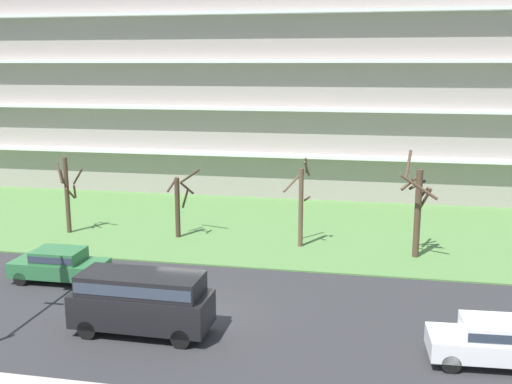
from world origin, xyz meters
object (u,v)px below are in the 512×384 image
(tree_center, at_px, (301,203))
(sedan_green_center_right, at_px, (59,264))
(tree_left, at_px, (179,202))
(van_black_center_left, at_px, (142,298))
(tree_far_left, at_px, (68,193))
(sedan_white_near_left, at_px, (495,340))
(tree_right, at_px, (417,206))

(tree_center, height_order, sedan_green_center_right, tree_center)
(tree_left, distance_m, van_black_center_left, 12.90)
(tree_center, relative_size, sedan_green_center_right, 1.15)
(tree_far_left, distance_m, van_black_center_left, 15.47)
(tree_far_left, relative_size, van_black_center_left, 0.89)
(tree_left, bearing_deg, sedan_white_near_left, -39.59)
(tree_far_left, bearing_deg, sedan_white_near_left, -29.00)
(tree_left, distance_m, sedan_white_near_left, 19.81)
(tree_right, distance_m, van_black_center_left, 15.60)
(tree_right, relative_size, sedan_green_center_right, 1.28)
(tree_left, height_order, tree_center, tree_center)
(tree_right, bearing_deg, sedan_green_center_right, -157.43)
(tree_left, xyz_separation_m, tree_center, (7.14, -0.50, 0.37))
(van_black_center_left, relative_size, sedan_green_center_right, 1.18)
(tree_center, relative_size, sedan_white_near_left, 1.13)
(sedan_green_center_right, bearing_deg, tree_left, -112.14)
(tree_far_left, relative_size, sedan_white_near_left, 1.03)
(sedan_white_near_left, bearing_deg, tree_left, 137.21)
(tree_left, bearing_deg, tree_right, -5.39)
(tree_left, relative_size, sedan_white_near_left, 0.91)
(tree_right, height_order, sedan_green_center_right, tree_right)
(tree_center, distance_m, tree_right, 6.18)
(tree_left, height_order, van_black_center_left, tree_left)
(tree_far_left, xyz_separation_m, sedan_white_near_left, (22.03, -12.21, -1.63))
(tree_far_left, xyz_separation_m, sedan_green_center_right, (3.58, -7.71, -1.63))
(tree_right, xyz_separation_m, van_black_center_left, (-10.62, -11.35, -1.40))
(tree_far_left, relative_size, tree_center, 0.91)
(tree_left, bearing_deg, van_black_center_left, -78.12)
(sedan_white_near_left, relative_size, sedan_green_center_right, 1.02)
(tree_far_left, bearing_deg, tree_center, -0.45)
(tree_far_left, relative_size, tree_left, 1.13)
(tree_left, xyz_separation_m, tree_right, (13.27, -1.25, 0.67))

